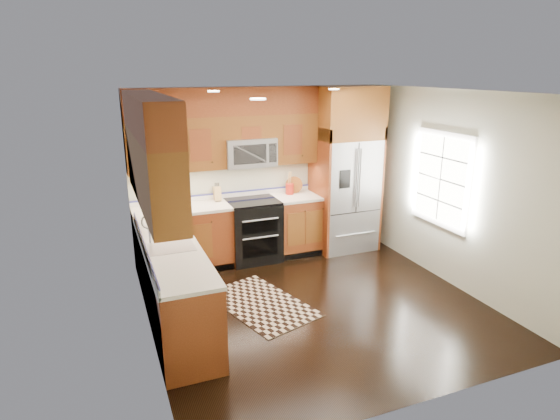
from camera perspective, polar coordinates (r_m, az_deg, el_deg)
name	(u,v)px	position (r m, az deg, el deg)	size (l,w,h in m)	color
ground	(315,304)	(6.04, 4.26, -11.31)	(4.00, 4.00, 0.00)	black
wall_back	(261,172)	(7.34, -2.35, 4.67)	(4.00, 0.02, 2.60)	#B2B8A5
wall_left	(143,225)	(5.03, -16.40, -1.75)	(0.02, 4.00, 2.60)	#B2B8A5
wall_right	(452,189)	(6.65, 20.23, 2.36)	(0.02, 4.00, 2.60)	#B2B8A5
window	(441,179)	(6.76, 19.06, 3.57)	(0.04, 1.10, 1.30)	white
base_cabinets	(201,259)	(6.26, -9.59, -5.90)	(2.85, 3.00, 0.90)	brown
countertop	(208,221)	(6.23, -8.75, -1.36)	(2.86, 3.01, 0.04)	white
upper_cabinets	(198,137)	(6.04, -9.96, 8.79)	(2.85, 3.00, 1.15)	brown
range	(253,230)	(7.18, -3.27, -2.50)	(0.76, 0.67, 0.95)	black
microwave	(249,152)	(7.00, -3.78, 7.06)	(0.76, 0.40, 0.42)	#B2B2B7
refrigerator	(346,170)	(7.54, 8.00, 4.88)	(0.98, 0.75, 2.60)	#B2B2B7
sink_faucet	(167,242)	(5.37, -13.57, -3.83)	(0.54, 0.44, 0.37)	#B2B2B7
rug	(261,304)	(6.02, -2.34, -11.33)	(0.86, 1.44, 0.01)	black
knife_block	(217,193)	(7.09, -7.66, 2.04)	(0.10, 0.14, 0.27)	tan
utensil_crock	(290,187)	(7.38, 1.18, 2.88)	(0.15, 0.15, 0.36)	#B22215
cutting_board	(294,192)	(7.49, 1.71, 2.16)	(0.27, 0.27, 0.02)	brown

